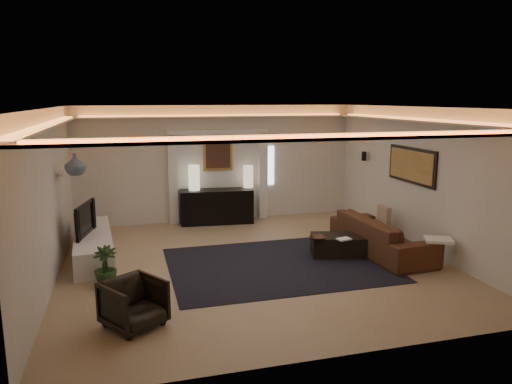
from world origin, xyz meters
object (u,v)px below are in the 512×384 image
object	(u,v)px
console	(217,207)
coffee_table	(340,245)
armchair	(134,304)
sofa	(381,235)

from	to	relation	value
console	coffee_table	xyz separation A→B (m)	(1.87, -3.14, -0.20)
console	armchair	distance (m)	5.61
armchair	sofa	bearing A→B (deg)	-11.51
coffee_table	armchair	world-z (taller)	armchair
console	coffee_table	size ratio (longest dim) A/B	1.62
console	armchair	world-z (taller)	console
sofa	coffee_table	distance (m)	0.88
console	armchair	size ratio (longest dim) A/B	2.44
console	sofa	distance (m)	4.23
coffee_table	armchair	distance (m)	4.49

